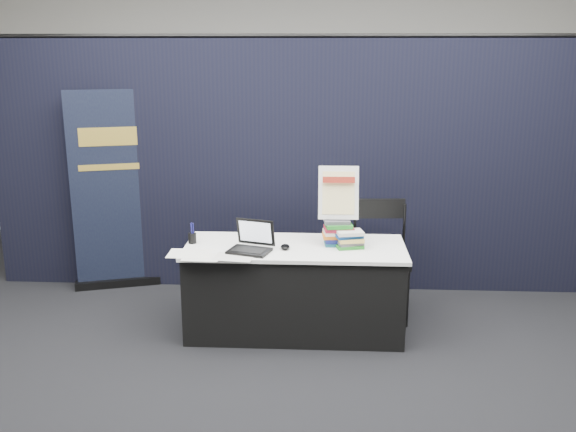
# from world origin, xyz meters

# --- Properties ---
(floor) EXTENTS (8.00, 8.00, 0.00)m
(floor) POSITION_xyz_m (0.00, 0.00, 0.00)
(floor) COLOR black
(floor) RESTS_ON ground
(wall_back) EXTENTS (8.00, 0.02, 3.50)m
(wall_back) POSITION_xyz_m (0.00, 4.00, 1.75)
(wall_back) COLOR beige
(wall_back) RESTS_ON floor
(drape_partition) EXTENTS (6.00, 0.08, 2.40)m
(drape_partition) POSITION_xyz_m (0.00, 1.60, 1.20)
(drape_partition) COLOR black
(drape_partition) RESTS_ON floor
(display_table) EXTENTS (1.80, 0.75, 0.75)m
(display_table) POSITION_xyz_m (0.00, 0.55, 0.38)
(display_table) COLOR black
(display_table) RESTS_ON floor
(laptop) EXTENTS (0.37, 0.34, 0.24)m
(laptop) POSITION_xyz_m (-0.35, 0.40, 0.81)
(laptop) COLOR black
(laptop) RESTS_ON display_table
(mouse) EXTENTS (0.08, 0.12, 0.04)m
(mouse) POSITION_xyz_m (-0.08, 0.46, 0.77)
(mouse) COLOR black
(mouse) RESTS_ON display_table
(brochure_left) EXTENTS (0.33, 0.24, 0.00)m
(brochure_left) POSITION_xyz_m (-0.82, 0.30, 0.75)
(brochure_left) COLOR white
(brochure_left) RESTS_ON display_table
(brochure_mid) EXTENTS (0.29, 0.21, 0.00)m
(brochure_mid) POSITION_xyz_m (-0.71, 0.22, 0.75)
(brochure_mid) COLOR white
(brochure_mid) RESTS_ON display_table
(brochure_right) EXTENTS (0.32, 0.25, 0.00)m
(brochure_right) POSITION_xyz_m (-0.46, 0.24, 0.75)
(brochure_right) COLOR silver
(brochure_right) RESTS_ON display_table
(pen_cup) EXTENTS (0.08, 0.08, 0.09)m
(pen_cup) POSITION_xyz_m (-0.85, 0.58, 0.79)
(pen_cup) COLOR black
(pen_cup) RESTS_ON display_table
(book_stack_tall) EXTENTS (0.25, 0.21, 0.21)m
(book_stack_tall) POSITION_xyz_m (0.35, 0.61, 0.86)
(book_stack_tall) COLOR #1C5C6E
(book_stack_tall) RESTS_ON display_table
(book_stack_short) EXTENTS (0.23, 0.20, 0.14)m
(book_stack_short) POSITION_xyz_m (0.44, 0.52, 0.82)
(book_stack_short) COLOR #1F7722
(book_stack_short) RESTS_ON display_table
(info_sign) EXTENTS (0.33, 0.16, 0.44)m
(info_sign) POSITION_xyz_m (0.35, 0.64, 1.18)
(info_sign) COLOR black
(info_sign) RESTS_ON book_stack_tall
(pullup_banner) EXTENTS (0.82, 0.34, 1.94)m
(pullup_banner) POSITION_xyz_m (-1.81, 1.50, 0.86)
(pullup_banner) COLOR black
(pullup_banner) RESTS_ON floor
(stacking_chair) EXTENTS (0.49, 0.49, 1.02)m
(stacking_chair) POSITION_xyz_m (0.73, 0.94, 0.57)
(stacking_chair) COLOR black
(stacking_chair) RESTS_ON floor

